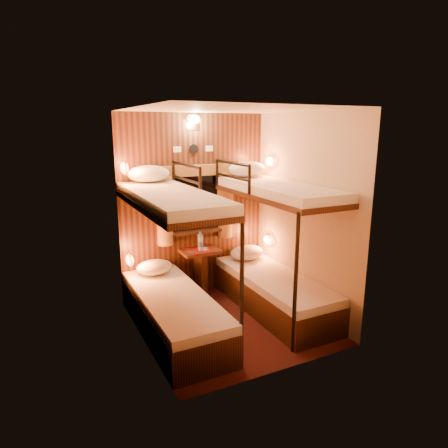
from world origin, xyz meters
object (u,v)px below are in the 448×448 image
bunk_right (274,267)px  bottle_right (201,243)px  bottle_left (200,241)px  table (200,267)px  bunk_left (173,285)px

bunk_right → bottle_right: 1.01m
bottle_left → table: bearing=-116.3°
bunk_left → bunk_right: (1.30, 0.00, 0.00)m
bunk_right → bottle_left: size_ratio=8.20×
table → bottle_right: bearing=-95.1°
table → bottle_left: 0.34m
bunk_right → bottle_left: bearing=126.7°
bunk_right → bunk_left: bearing=180.0°
table → bottle_right: (-0.00, -0.03, 0.33)m
table → bottle_left: size_ratio=2.83×
bottle_left → bunk_right: bearing=-53.3°
table → bottle_left: bearing=63.7°
bunk_left → table: (0.65, 0.78, -0.14)m
bunk_left → table: bearing=50.3°
bunk_left → bunk_right: same height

